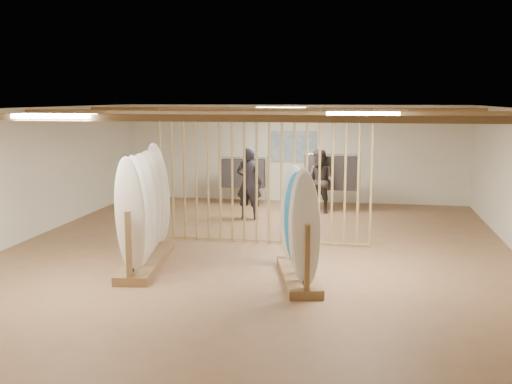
% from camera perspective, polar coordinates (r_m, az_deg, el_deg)
% --- Properties ---
extents(floor, '(12.00, 12.00, 0.00)m').
position_cam_1_polar(floor, '(11.82, 0.00, -5.75)').
color(floor, '#946B47').
rests_on(floor, ground).
extents(ceiling, '(12.00, 12.00, 0.00)m').
position_cam_1_polar(ceiling, '(11.43, 0.00, 7.94)').
color(ceiling, gray).
rests_on(ceiling, ground).
extents(wall_back, '(12.00, 0.00, 12.00)m').
position_cam_1_polar(wall_back, '(17.45, 3.48, 3.69)').
color(wall_back, white).
rests_on(wall_back, ground).
extents(wall_front, '(12.00, 0.00, 12.00)m').
position_cam_1_polar(wall_front, '(5.85, -10.49, -7.13)').
color(wall_front, white).
rests_on(wall_front, ground).
extents(wall_left, '(0.00, 12.00, 12.00)m').
position_cam_1_polar(wall_left, '(13.36, -21.63, 1.44)').
color(wall_left, white).
rests_on(wall_left, ground).
extents(ceiling_slats, '(9.50, 6.12, 0.10)m').
position_cam_1_polar(ceiling_slats, '(11.44, 0.00, 7.54)').
color(ceiling_slats, olive).
rests_on(ceiling_slats, ground).
extents(light_panels, '(1.20, 0.35, 0.06)m').
position_cam_1_polar(light_panels, '(11.44, 0.00, 7.64)').
color(light_panels, white).
rests_on(light_panels, ground).
extents(bamboo_partition, '(4.45, 0.05, 2.78)m').
position_cam_1_polar(bamboo_partition, '(12.33, 0.66, 1.49)').
color(bamboo_partition, tan).
rests_on(bamboo_partition, ground).
extents(poster, '(1.40, 0.03, 0.90)m').
position_cam_1_polar(poster, '(17.41, 3.48, 4.34)').
color(poster, '#2D5E9E').
rests_on(poster, ground).
extents(rack_left, '(0.92, 2.62, 2.07)m').
position_cam_1_polar(rack_left, '(10.93, -10.48, -3.32)').
color(rack_left, olive).
rests_on(rack_left, floor).
extents(rack_right, '(0.98, 2.08, 1.92)m').
position_cam_1_polar(rack_right, '(9.91, 4.09, -4.79)').
color(rack_right, olive).
rests_on(rack_right, floor).
extents(clothing_rack_a, '(1.30, 0.37, 1.39)m').
position_cam_1_polar(clothing_rack_a, '(16.80, -1.22, 1.81)').
color(clothing_rack_a, silver).
rests_on(clothing_rack_a, floor).
extents(clothing_rack_b, '(1.46, 0.38, 1.56)m').
position_cam_1_polar(clothing_rack_b, '(16.11, 7.28, 1.81)').
color(clothing_rack_b, silver).
rests_on(clothing_rack_b, floor).
extents(shopper_a, '(0.82, 0.61, 2.05)m').
position_cam_1_polar(shopper_a, '(14.87, -0.66, 1.33)').
color(shopper_a, '#24232A').
rests_on(shopper_a, floor).
extents(shopper_b, '(1.15, 1.08, 1.89)m').
position_cam_1_polar(shopper_b, '(15.77, 6.15, 1.41)').
color(shopper_b, '#322B27').
rests_on(shopper_b, floor).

